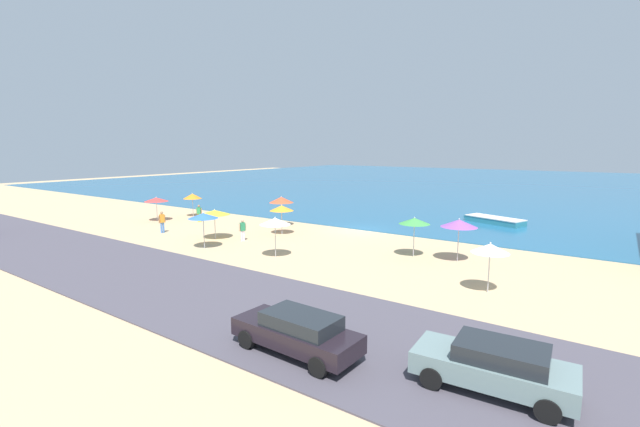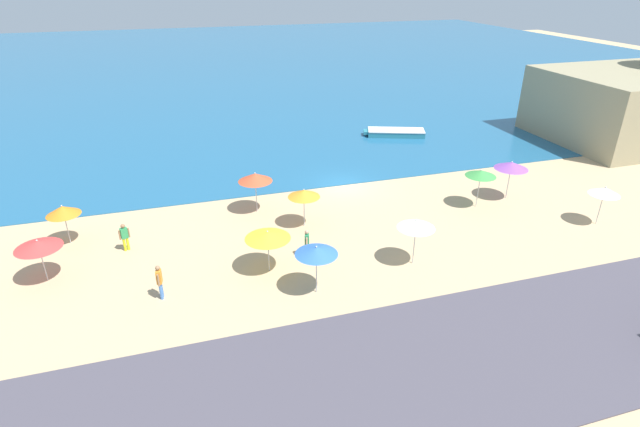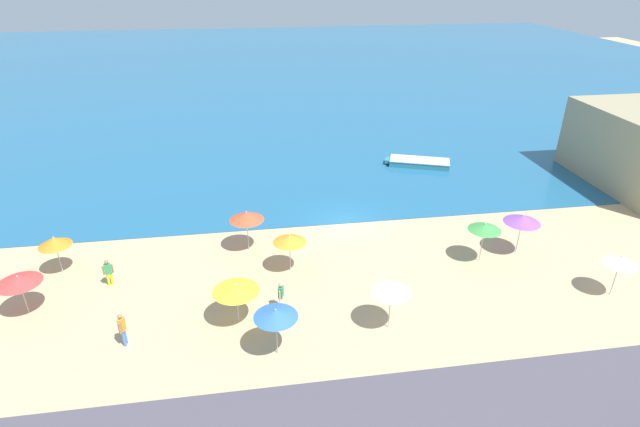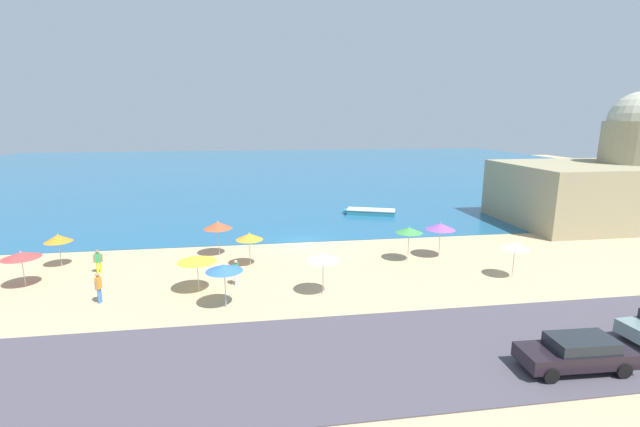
% 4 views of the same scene
% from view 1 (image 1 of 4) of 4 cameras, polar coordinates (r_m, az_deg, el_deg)
% --- Properties ---
extents(ground_plane, '(160.00, 160.00, 0.00)m').
position_cam_1_polar(ground_plane, '(36.01, 5.47, -2.22)').
color(ground_plane, tan).
extents(sea, '(150.00, 110.00, 0.05)m').
position_cam_1_polar(sea, '(87.79, 23.53, 3.62)').
color(sea, '#215D87').
rests_on(sea, ground_plane).
extents(coastal_road, '(80.00, 8.00, 0.06)m').
position_cam_1_polar(coastal_road, '(22.63, -17.98, -9.21)').
color(coastal_road, '#4A4550').
rests_on(coastal_road, ground_plane).
extents(beach_umbrella_0, '(2.12, 2.12, 2.66)m').
position_cam_1_polar(beach_umbrella_0, '(37.45, -5.19, 1.83)').
color(beach_umbrella_0, '#B2B2B7').
rests_on(beach_umbrella_0, ground_plane).
extents(beach_umbrella_1, '(2.18, 2.18, 2.29)m').
position_cam_1_polar(beach_umbrella_1, '(42.87, -21.00, 1.75)').
color(beach_umbrella_1, '#B2B2B7').
rests_on(beach_umbrella_1, ground_plane).
extents(beach_umbrella_2, '(1.82, 1.82, 2.36)m').
position_cam_1_polar(beach_umbrella_2, '(44.57, -16.65, 2.23)').
color(beach_umbrella_2, '#B2B2B7').
rests_on(beach_umbrella_2, ground_plane).
extents(beach_umbrella_3, '(1.90, 1.90, 2.40)m').
position_cam_1_polar(beach_umbrella_3, '(33.89, -5.14, 0.72)').
color(beach_umbrella_3, '#B2B2B7').
rests_on(beach_umbrella_3, ground_plane).
extents(beach_umbrella_4, '(1.77, 1.77, 2.45)m').
position_cam_1_polar(beach_umbrella_4, '(21.76, 21.75, -4.33)').
color(beach_umbrella_4, '#B2B2B7').
rests_on(beach_umbrella_4, ground_plane).
extents(beach_umbrella_5, '(1.93, 1.93, 2.57)m').
position_cam_1_polar(beach_umbrella_5, '(27.39, 12.48, -0.99)').
color(beach_umbrella_5, '#B2B2B7').
rests_on(beach_umbrella_5, ground_plane).
extents(beach_umbrella_6, '(1.94, 1.94, 2.59)m').
position_cam_1_polar(beach_umbrella_6, '(26.78, -6.01, -1.04)').
color(beach_umbrella_6, '#B2B2B7').
rests_on(beach_umbrella_6, ground_plane).
extents(beach_umbrella_7, '(2.01, 2.01, 2.52)m').
position_cam_1_polar(beach_umbrella_7, '(30.04, -15.31, -0.30)').
color(beach_umbrella_7, '#B2B2B7').
rests_on(beach_umbrella_7, ground_plane).
extents(beach_umbrella_8, '(2.30, 2.30, 2.29)m').
position_cam_1_polar(beach_umbrella_8, '(33.02, -13.89, 0.15)').
color(beach_umbrella_8, '#B2B2B7').
rests_on(beach_umbrella_8, ground_plane).
extents(beach_umbrella_9, '(2.17, 2.17, 2.65)m').
position_cam_1_polar(beach_umbrella_9, '(27.01, 18.05, -1.26)').
color(beach_umbrella_9, '#B2B2B7').
rests_on(beach_umbrella_9, ground_plane).
extents(bather_0, '(0.27, 0.56, 1.76)m').
position_cam_1_polar(bather_0, '(36.79, -20.31, -0.92)').
color(bather_0, '#4576C2').
rests_on(bather_0, ground_plane).
extents(bather_1, '(0.32, 0.55, 1.62)m').
position_cam_1_polar(bather_1, '(32.08, -10.28, -2.03)').
color(bather_1, white).
rests_on(bather_1, ground_plane).
extents(bather_2, '(0.54, 0.33, 1.60)m').
position_cam_1_polar(bather_2, '(41.25, -15.83, 0.16)').
color(bather_2, yellow).
rests_on(bather_2, ground_plane).
extents(parked_car_0, '(4.41, 2.08, 1.42)m').
position_cam_1_polar(parked_car_0, '(13.62, 22.22, -18.23)').
color(parked_car_0, slate).
rests_on(parked_car_0, coastal_road).
extents(parked_car_2, '(4.60, 1.92, 1.41)m').
position_cam_1_polar(parked_car_2, '(14.75, -3.07, -15.43)').
color(parked_car_2, black).
rests_on(parked_car_2, coastal_road).
extents(skiff_nearshore, '(5.67, 3.52, 0.57)m').
position_cam_1_polar(skiff_nearshore, '(41.80, 22.19, -0.83)').
color(skiff_nearshore, teal).
rests_on(skiff_nearshore, sea).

